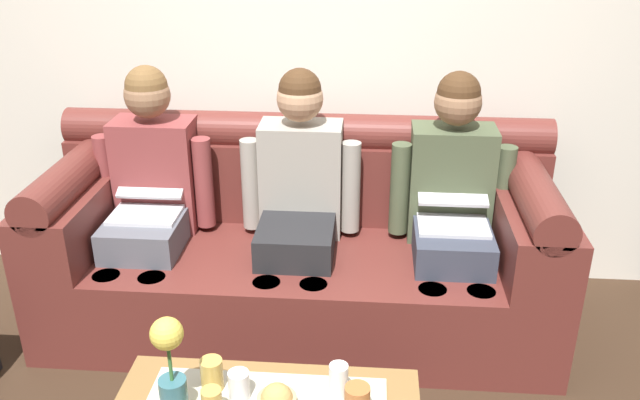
# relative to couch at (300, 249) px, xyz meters

# --- Properties ---
(back_wall_patterned) EXTENTS (6.00, 0.12, 2.90)m
(back_wall_patterned) POSITION_rel_couch_xyz_m (-0.00, 0.53, 1.08)
(back_wall_patterned) COLOR silver
(back_wall_patterned) RESTS_ON ground_plane
(couch) EXTENTS (2.34, 0.88, 0.96)m
(couch) POSITION_rel_couch_xyz_m (0.00, 0.00, 0.00)
(couch) COLOR maroon
(couch) RESTS_ON ground_plane
(person_left) EXTENTS (0.56, 0.67, 1.22)m
(person_left) POSITION_rel_couch_xyz_m (-0.70, -0.00, 0.29)
(person_left) COLOR #595B66
(person_left) RESTS_ON ground_plane
(person_middle) EXTENTS (0.56, 0.67, 1.22)m
(person_middle) POSITION_rel_couch_xyz_m (-0.00, -0.00, 0.29)
(person_middle) COLOR #232326
(person_middle) RESTS_ON ground_plane
(person_right) EXTENTS (0.56, 0.67, 1.22)m
(person_right) POSITION_rel_couch_xyz_m (0.70, -0.00, 0.29)
(person_right) COLOR #383D4C
(person_right) RESTS_ON ground_plane
(flower_vase) EXTENTS (0.11, 0.11, 0.36)m
(flower_vase) POSITION_rel_couch_xyz_m (-0.29, -1.12, 0.19)
(flower_vase) COLOR #336672
(flower_vase) RESTS_ON coffee_table
(cup_near_left) EXTENTS (0.06, 0.06, 0.12)m
(cup_near_left) POSITION_rel_couch_xyz_m (0.24, -1.01, 0.06)
(cup_near_left) COLOR white
(cup_near_left) RESTS_ON coffee_table
(cup_far_left) EXTENTS (0.07, 0.07, 0.10)m
(cup_far_left) POSITION_rel_couch_xyz_m (-0.09, -1.04, 0.05)
(cup_far_left) COLOR silver
(cup_far_left) RESTS_ON coffee_table
(cup_far_right) EXTENTS (0.08, 0.08, 0.11)m
(cup_far_right) POSITION_rel_couch_xyz_m (-0.19, -1.00, 0.05)
(cup_far_right) COLOR gold
(cup_far_right) RESTS_ON coffee_table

